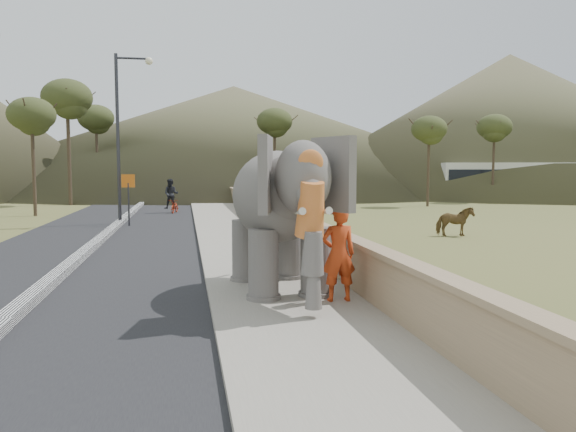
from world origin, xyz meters
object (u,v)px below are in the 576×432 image
object	(u,v)px
lamppost	(124,121)
cow	(455,222)
elephant_and_man	(279,217)
motorcyclist	(173,199)

from	to	relation	value
lamppost	cow	bearing A→B (deg)	-28.48
lamppost	elephant_and_man	xyz separation A→B (m)	(4.71, -15.91, -3.19)
cow	motorcyclist	size ratio (longest dim) A/B	0.69
elephant_and_man	motorcyclist	distance (m)	22.34
cow	motorcyclist	distance (m)	17.47
lamppost	elephant_and_man	distance (m)	16.90
lamppost	elephant_and_man	bearing A→B (deg)	-73.52
lamppost	elephant_and_man	size ratio (longest dim) A/B	1.81
motorcyclist	elephant_and_man	bearing A→B (deg)	-83.11
elephant_and_man	cow	bearing A→B (deg)	45.81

